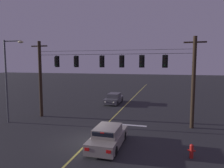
{
  "coord_description": "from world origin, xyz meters",
  "views": [
    {
      "loc": [
        5.23,
        -13.29,
        5.53
      ],
      "look_at": [
        0.0,
        5.95,
        3.5
      ],
      "focal_mm": 32.68,
      "sensor_mm": 36.0,
      "label": 1
    }
  ],
  "objects_px": {
    "traffic_light_left_inner": "(76,61)",
    "traffic_light_rightmost": "(142,61)",
    "traffic_light_leftmost": "(56,61)",
    "street_lamp_corner": "(9,73)",
    "traffic_light_right_inner": "(121,61)",
    "car_oncoming_lead": "(114,99)",
    "fire_hydrant": "(192,151)",
    "traffic_light_far_right": "(165,61)",
    "car_waiting_near_lane": "(108,137)",
    "traffic_light_centre": "(101,61)"
  },
  "relations": [
    {
      "from": "traffic_light_leftmost",
      "to": "street_lamp_corner",
      "type": "distance_m",
      "value": 4.43
    },
    {
      "from": "traffic_light_leftmost",
      "to": "traffic_light_centre",
      "type": "distance_m",
      "value": 4.72
    },
    {
      "from": "traffic_light_leftmost",
      "to": "street_lamp_corner",
      "type": "relative_size",
      "value": 0.16
    },
    {
      "from": "traffic_light_leftmost",
      "to": "street_lamp_corner",
      "type": "xyz_separation_m",
      "value": [
        -3.31,
        -2.73,
        -1.1
      ]
    },
    {
      "from": "traffic_light_right_inner",
      "to": "fire_hydrant",
      "type": "height_order",
      "value": "traffic_light_right_inner"
    },
    {
      "from": "car_waiting_near_lane",
      "to": "fire_hydrant",
      "type": "xyz_separation_m",
      "value": [
        5.19,
        -0.35,
        -0.21
      ]
    },
    {
      "from": "traffic_light_leftmost",
      "to": "traffic_light_rightmost",
      "type": "relative_size",
      "value": 1.0
    },
    {
      "from": "traffic_light_leftmost",
      "to": "traffic_light_rightmost",
      "type": "distance_m",
      "value": 8.47
    },
    {
      "from": "car_oncoming_lead",
      "to": "street_lamp_corner",
      "type": "distance_m",
      "value": 13.98
    },
    {
      "from": "car_oncoming_lead",
      "to": "street_lamp_corner",
      "type": "relative_size",
      "value": 0.58
    },
    {
      "from": "traffic_light_centre",
      "to": "car_waiting_near_lane",
      "type": "relative_size",
      "value": 0.28
    },
    {
      "from": "car_waiting_near_lane",
      "to": "car_oncoming_lead",
      "type": "distance_m",
      "value": 14.72
    },
    {
      "from": "traffic_light_far_right",
      "to": "fire_hydrant",
      "type": "distance_m",
      "value": 8.13
    },
    {
      "from": "traffic_light_rightmost",
      "to": "traffic_light_far_right",
      "type": "xyz_separation_m",
      "value": [
        2.01,
        0.0,
        0.0
      ]
    },
    {
      "from": "traffic_light_far_right",
      "to": "car_oncoming_lead",
      "type": "bearing_deg",
      "value": 128.07
    },
    {
      "from": "traffic_light_right_inner",
      "to": "car_oncoming_lead",
      "type": "relative_size",
      "value": 0.28
    },
    {
      "from": "traffic_light_far_right",
      "to": "street_lamp_corner",
      "type": "distance_m",
      "value": 14.1
    },
    {
      "from": "traffic_light_right_inner",
      "to": "fire_hydrant",
      "type": "distance_m",
      "value": 9.69
    },
    {
      "from": "traffic_light_leftmost",
      "to": "traffic_light_far_right",
      "type": "relative_size",
      "value": 1.0
    },
    {
      "from": "fire_hydrant",
      "to": "car_oncoming_lead",
      "type": "bearing_deg",
      "value": 120.19
    },
    {
      "from": "street_lamp_corner",
      "to": "traffic_light_far_right",
      "type": "bearing_deg",
      "value": 11.18
    },
    {
      "from": "traffic_light_right_inner",
      "to": "traffic_light_rightmost",
      "type": "xyz_separation_m",
      "value": [
        1.84,
        0.0,
        0.0
      ]
    },
    {
      "from": "traffic_light_leftmost",
      "to": "traffic_light_rightmost",
      "type": "xyz_separation_m",
      "value": [
        8.47,
        0.0,
        0.0
      ]
    },
    {
      "from": "traffic_light_right_inner",
      "to": "traffic_light_far_right",
      "type": "distance_m",
      "value": 3.85
    },
    {
      "from": "traffic_light_leftmost",
      "to": "traffic_light_far_right",
      "type": "height_order",
      "value": "same"
    },
    {
      "from": "traffic_light_rightmost",
      "to": "fire_hydrant",
      "type": "relative_size",
      "value": 1.45
    },
    {
      "from": "traffic_light_far_right",
      "to": "traffic_light_leftmost",
      "type": "bearing_deg",
      "value": 180.0
    },
    {
      "from": "traffic_light_centre",
      "to": "traffic_light_rightmost",
      "type": "distance_m",
      "value": 3.75
    },
    {
      "from": "traffic_light_left_inner",
      "to": "traffic_light_right_inner",
      "type": "xyz_separation_m",
      "value": [
        4.53,
        0.0,
        0.0
      ]
    },
    {
      "from": "traffic_light_left_inner",
      "to": "traffic_light_rightmost",
      "type": "height_order",
      "value": "same"
    },
    {
      "from": "traffic_light_left_inner",
      "to": "traffic_light_right_inner",
      "type": "height_order",
      "value": "same"
    },
    {
      "from": "traffic_light_centre",
      "to": "traffic_light_far_right",
      "type": "bearing_deg",
      "value": 0.0
    },
    {
      "from": "traffic_light_leftmost",
      "to": "car_oncoming_lead",
      "type": "distance_m",
      "value": 10.73
    },
    {
      "from": "traffic_light_rightmost",
      "to": "fire_hydrant",
      "type": "bearing_deg",
      "value": -58.02
    },
    {
      "from": "car_waiting_near_lane",
      "to": "traffic_light_leftmost",
      "type": "bearing_deg",
      "value": 141.3
    },
    {
      "from": "fire_hydrant",
      "to": "traffic_light_centre",
      "type": "bearing_deg",
      "value": 141.43
    },
    {
      "from": "fire_hydrant",
      "to": "traffic_light_far_right",
      "type": "bearing_deg",
      "value": 105.96
    },
    {
      "from": "traffic_light_far_right",
      "to": "street_lamp_corner",
      "type": "height_order",
      "value": "street_lamp_corner"
    },
    {
      "from": "traffic_light_right_inner",
      "to": "traffic_light_centre",
      "type": "bearing_deg",
      "value": 180.0
    },
    {
      "from": "traffic_light_rightmost",
      "to": "traffic_light_far_right",
      "type": "relative_size",
      "value": 1.0
    },
    {
      "from": "traffic_light_leftmost",
      "to": "car_oncoming_lead",
      "type": "relative_size",
      "value": 0.28
    },
    {
      "from": "traffic_light_right_inner",
      "to": "car_oncoming_lead",
      "type": "xyz_separation_m",
      "value": [
        -2.99,
        8.73,
        -5.06
      ]
    },
    {
      "from": "traffic_light_right_inner",
      "to": "car_oncoming_lead",
      "type": "bearing_deg",
      "value": 108.9
    },
    {
      "from": "traffic_light_centre",
      "to": "traffic_light_far_right",
      "type": "height_order",
      "value": "same"
    },
    {
      "from": "traffic_light_left_inner",
      "to": "car_waiting_near_lane",
      "type": "distance_m",
      "value": 9.0
    },
    {
      "from": "street_lamp_corner",
      "to": "traffic_light_left_inner",
      "type": "bearing_deg",
      "value": 26.74
    },
    {
      "from": "traffic_light_rightmost",
      "to": "car_oncoming_lead",
      "type": "height_order",
      "value": "traffic_light_rightmost"
    },
    {
      "from": "traffic_light_far_right",
      "to": "car_oncoming_lead",
      "type": "distance_m",
      "value": 12.2
    },
    {
      "from": "traffic_light_far_right",
      "to": "traffic_light_left_inner",
      "type": "bearing_deg",
      "value": 180.0
    },
    {
      "from": "car_oncoming_lead",
      "to": "fire_hydrant",
      "type": "height_order",
      "value": "car_oncoming_lead"
    }
  ]
}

